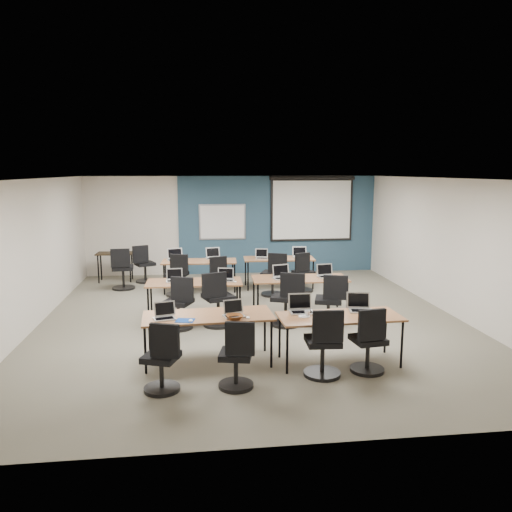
{
  "coord_description": "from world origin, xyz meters",
  "views": [
    {
      "loc": [
        -1.05,
        -9.24,
        2.85
      ],
      "look_at": [
        0.14,
        0.4,
        1.18
      ],
      "focal_mm": 35.0,
      "sensor_mm": 36.0,
      "label": 1
    }
  ],
  "objects": [
    {
      "name": "mouse_7",
      "position": [
        1.68,
        0.12,
        0.74
      ],
      "size": [
        0.07,
        0.1,
        0.03
      ],
      "primitive_type": "ellipsoid",
      "rotation": [
        0.0,
        0.0,
        0.1
      ],
      "color": "white",
      "rests_on": "training_table_mid_right"
    },
    {
      "name": "mouse_5",
      "position": [
        -0.31,
        0.08,
        0.74
      ],
      "size": [
        0.08,
        0.1,
        0.03
      ],
      "primitive_type": "ellipsoid",
      "rotation": [
        0.0,
        0.0,
        0.3
      ],
      "color": "white",
      "rests_on": "training_table_mid_left"
    },
    {
      "name": "projector_screen",
      "position": [
        2.2,
        4.41,
        1.89
      ],
      "size": [
        2.4,
        0.1,
        1.82
      ],
      "color": "black",
      "rests_on": "wall_back"
    },
    {
      "name": "task_chair_8",
      "position": [
        -1.47,
        2.04,
        0.41
      ],
      "size": [
        0.53,
        0.52,
        1.0
      ],
      "rotation": [
        0.0,
        0.0,
        -0.32
      ],
      "color": "black",
      "rests_on": "floor"
    },
    {
      "name": "training_table_mid_right",
      "position": [
        1.01,
        0.33,
        0.69
      ],
      "size": [
        1.9,
        0.79,
        0.73
      ],
      "rotation": [
        0.0,
        0.0,
        -0.04
      ],
      "color": "#9F7843",
      "rests_on": "floor"
    },
    {
      "name": "blue_mousepad",
      "position": [
        -1.22,
        -2.3,
        0.73
      ],
      "size": [
        0.3,
        0.26,
        0.01
      ],
      "primitive_type": "cube",
      "rotation": [
        0.0,
        0.0,
        -0.21
      ],
      "color": "navy",
      "rests_on": "training_table_front_left"
    },
    {
      "name": "laptop_6",
      "position": [
        0.64,
        0.33,
        0.8
      ],
      "size": [
        0.35,
        0.3,
        0.27
      ],
      "rotation": [
        0.0,
        0.0,
        0.26
      ],
      "color": "#A5A5A8",
      "rests_on": "training_table_mid_right"
    },
    {
      "name": "whiteboard",
      "position": [
        -0.3,
        4.43,
        1.45
      ],
      "size": [
        1.28,
        0.03,
        0.98
      ],
      "color": "#98A0AE",
      "rests_on": "wall_back"
    },
    {
      "name": "mouse_6",
      "position": [
        0.72,
        0.11,
        0.74
      ],
      "size": [
        0.08,
        0.11,
        0.03
      ],
      "primitive_type": "ellipsoid",
      "rotation": [
        0.0,
        0.0,
        0.24
      ],
      "color": "white",
      "rests_on": "training_table_mid_right"
    },
    {
      "name": "task_chair_9",
      "position": [
        -0.51,
        1.76,
        0.4
      ],
      "size": [
        0.5,
        0.49,
        0.97
      ],
      "rotation": [
        0.0,
        0.0,
        0.3
      ],
      "color": "black",
      "rests_on": "floor"
    },
    {
      "name": "task_chair_0",
      "position": [
        -1.51,
        -3.03,
        0.4
      ],
      "size": [
        0.5,
        0.48,
        0.96
      ],
      "rotation": [
        0.0,
        0.0,
        -0.35
      ],
      "color": "black",
      "rests_on": "floor"
    },
    {
      "name": "mouse_2",
      "position": [
        0.72,
        -2.38,
        0.74
      ],
      "size": [
        0.08,
        0.11,
        0.04
      ],
      "primitive_type": "ellipsoid",
      "rotation": [
        0.0,
        0.0,
        -0.13
      ],
      "color": "white",
      "rests_on": "training_table_front_right"
    },
    {
      "name": "training_table_back_right",
      "position": [
        0.98,
        2.64,
        0.68
      ],
      "size": [
        1.71,
        0.71,
        0.73
      ],
      "rotation": [
        0.0,
        0.0,
        -0.05
      ],
      "color": "#9A6334",
      "rests_on": "floor"
    },
    {
      "name": "task_chair_2",
      "position": [
        0.69,
        -2.81,
        0.41
      ],
      "size": [
        0.52,
        0.52,
        1.0
      ],
      "rotation": [
        0.0,
        0.0,
        -0.05
      ],
      "color": "black",
      "rests_on": "floor"
    },
    {
      "name": "mouse_1",
      "position": [
        -0.31,
        -2.3,
        0.74
      ],
      "size": [
        0.08,
        0.1,
        0.03
      ],
      "primitive_type": "ellipsoid",
      "rotation": [
        0.0,
        0.0,
        0.28
      ],
      "color": "white",
      "rests_on": "training_table_front_left"
    },
    {
      "name": "laptop_11",
      "position": [
        1.51,
        2.63,
        0.79
      ],
      "size": [
        0.35,
        0.3,
        0.26
      ],
      "rotation": [
        0.0,
        0.0,
        -0.03
      ],
      "color": "#AEAEB1",
      "rests_on": "training_table_back_right"
    },
    {
      "name": "snack_bowl",
      "position": [
        -0.51,
        -2.3,
        0.76
      ],
      "size": [
        0.31,
        0.31,
        0.07
      ],
      "primitive_type": "imported",
      "rotation": [
        0.0,
        0.0,
        0.16
      ],
      "color": "brown",
      "rests_on": "training_table_front_left"
    },
    {
      "name": "laptop_2",
      "position": [
        0.52,
        -2.07,
        0.8
      ],
      "size": [
        0.36,
        0.3,
        0.27
      ],
      "rotation": [
        0.0,
        0.0,
        -0.01
      ],
      "color": "#A9A9B4",
      "rests_on": "training_table_front_right"
    },
    {
      "name": "utility_table",
      "position": [
        -3.13,
        3.82,
        0.66
      ],
      "size": [
        0.91,
        0.51,
        0.75
      ],
      "rotation": [
        0.0,
        0.0,
        -0.04
      ],
      "color": "black",
      "rests_on": "floor"
    },
    {
      "name": "task_chair_10",
      "position": [
        0.72,
        1.79,
        0.42
      ],
      "size": [
        0.57,
        0.54,
        1.01
      ],
      "rotation": [
        0.0,
        0.0,
        -0.38
      ],
      "color": "black",
      "rests_on": "floor"
    },
    {
      "name": "mouse_4",
      "position": [
        -1.14,
        0.02,
        0.74
      ],
      "size": [
        0.09,
        0.11,
        0.04
      ],
      "primitive_type": "ellipsoid",
      "rotation": [
        0.0,
        0.0,
        -0.29
      ],
      "color": "white",
      "rests_on": "training_table_mid_left"
    },
    {
      "name": "training_table_back_left",
      "position": [
        -0.97,
        2.5,
        0.68
      ],
      "size": [
        1.76,
        0.73,
        0.73
      ],
      "rotation": [
        0.0,
        0.0,
        -0.06
      ],
      "color": "brown",
      "rests_on": "floor"
    },
    {
      "name": "laptop_4",
      "position": [
        -1.47,
        0.33,
        0.79
      ],
      "size": [
        0.31,
        0.26,
        0.24
      ],
      "rotation": [
        0.0,
        0.0,
        0.08
      ],
      "color": "#B0B0B0",
      "rests_on": "training_table_mid_left"
    },
    {
      "name": "task_chair_5",
      "position": [
        -0.67,
        -0.33,
        0.44
      ],
      "size": [
        0.59,
        0.57,
        1.05
      ],
      "rotation": [
        0.0,
        0.0,
        0.33
      ],
      "color": "black",
      "rests_on": "floor"
    },
    {
      "name": "spare_chair_a",
      "position": [
        -2.37,
        3.56,
        0.4
      ],
      "size": [
        0.54,
        0.5,
        0.98
      ],
      "rotation": [
        0.0,
        0.0,
        0.43
      ],
      "color": "black",
      "rests_on": "floor"
    },
    {
      "name": "mouse_10",
      "position": [
        0.72,
        2.57,
        0.74
      ],
      "size": [
        0.08,
        0.11,
        0.04
      ],
      "primitive_type": "ellipsoid",
      "rotation": [
        0.0,
        0.0,
        -0.18
      ],
      "color": "white",
      "rests_on": "training_table_back_right"
    },
    {
      "name": "snack_plate",
      "position": [
        0.51,
        -2.32,
        0.74
      ],
      "size": [
        0.21,
        0.21,
        0.01
      ],
      "primitive_type": "cylinder",
      "rotation": [
        0.0,
        0.0,
        0.35
      ],
      "color": "white",
      "rests_on": "training_table_front_right"
    },
    {
      "name": "mouse_8",
      "position": [
        -1.32,
        2.5,
        0.74
      ],
      "size": [
        0.08,
        0.1,
        0.03
      ],
      "primitive_type": "ellipsoid",
      "rotation": [
        0.0,
        0.0,
        0.28
      ],
      "color": "white",
      "rests_on": "training_table_back_left"
    },
    {
      "name": "blue_accent_panel",
      "position": [
        1.25,
        4.47,
        1.35
      ],
      "size": [
        5.5,
        0.04,
        2.7
      ],
      "primitive_type": "cube",
      "color": "#3D5977",
      "rests_on": "wall_back"
    },
    {
      "name": "task_chair_4",
      "position": [
        -1.36,
        -0.42,
        0.41
      ],
      "size": [
        0.55,
        0.52,
        1.0
      ],
      "rotation": [
        0.0,
        0.0,
        -0.41
      ],
      "color": "black",
      "rests_on": "floor"
    },
    {
      "name": "task_chair_7",
      "position": [
        1.36,
        -0.68,
        0.42
      ],
      "size": [
        0.55,
        0.54,
        1.02
      ],
      "rotation": [
        0.0,
        0.0,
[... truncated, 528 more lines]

